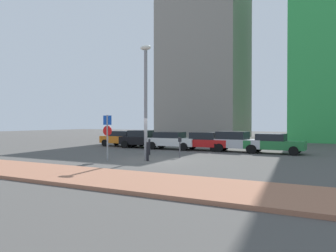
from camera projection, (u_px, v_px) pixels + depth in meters
ground_plane at (152, 160)px, 19.17m from camera, size 120.00×120.00×0.00m
sidewalk_brick at (75, 175)px, 13.48m from camera, size 40.00×3.53×0.14m
parked_car_orange at (123, 138)px, 29.98m from camera, size 4.27×2.00×1.42m
parked_car_black at (142, 139)px, 28.27m from camera, size 4.00×2.11×1.53m
parked_car_white at (172, 140)px, 26.86m from camera, size 4.21×2.07×1.43m
parked_car_red at (204, 141)px, 25.76m from camera, size 4.24×2.15×1.44m
parked_car_silver at (235, 141)px, 24.72m from camera, size 4.25×2.21×1.54m
parked_car_green at (274, 143)px, 23.21m from camera, size 4.17×2.01×1.42m
parking_sign_post at (107, 132)px, 19.15m from camera, size 0.60×0.10×2.68m
parking_meter at (180, 144)px, 20.53m from camera, size 0.18×0.14×1.29m
street_lamp at (146, 92)px, 19.35m from camera, size 0.70×0.36×6.86m
traffic_bollard_near at (148, 152)px, 18.90m from camera, size 0.16×0.16×1.09m
traffic_bollard_mid at (149, 147)px, 22.29m from camera, size 0.14×0.14×1.08m
building_under_construction at (205, 57)px, 47.35m from camera, size 11.36×10.07×23.42m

